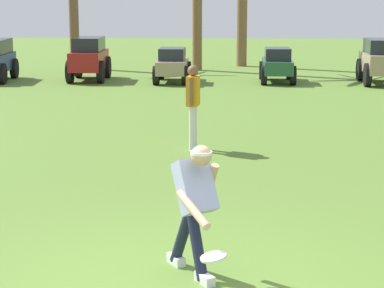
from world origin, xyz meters
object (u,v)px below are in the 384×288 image
Objects in this scene: frisbee_thrower at (195,202)px; parked_car_slot_d at (277,65)px; frisbee_in_flight at (213,257)px; teammate_near_sideline at (193,99)px; parked_car_slot_e at (380,60)px; parked_car_slot_b at (89,58)px; parked_car_slot_c at (172,65)px.

frisbee_thrower is 0.63× the size of parked_car_slot_d.
teammate_near_sideline is (-0.45, 7.00, 0.46)m from frisbee_in_flight.
frisbee_thrower is 0.90× the size of teammate_near_sideline.
frisbee_in_flight is at bearing -74.63° from frisbee_thrower.
parked_car_slot_b is at bearing 176.63° from parked_car_slot_e.
teammate_near_sideline is at bearing 92.29° from frisbee_thrower.
parked_car_slot_e reaches higher than parked_car_slot_c.
frisbee_thrower reaches higher than frisbee_in_flight.
teammate_near_sideline is 0.70× the size of parked_car_slot_d.
parked_car_slot_d is at bearing 2.42° from parked_car_slot_c.
parked_car_slot_b is 1.07× the size of parked_car_slot_d.
frisbee_thrower is 0.63× the size of parked_car_slot_c.
frisbee_thrower reaches higher than parked_car_slot_c.
parked_car_slot_d is at bearing 77.63° from teammate_near_sideline.
frisbee_in_flight is at bearing -96.06° from parked_car_slot_d.
parked_car_slot_d is at bearing -2.50° from parked_car_slot_b.
teammate_near_sideline reaches higher than frisbee_thrower.
frisbee_in_flight is 0.12× the size of parked_car_slot_e.
teammate_near_sideline is at bearing -70.58° from parked_car_slot_b.
parked_car_slot_b is 1.07× the size of parked_car_slot_c.
parked_car_slot_b is at bearing 171.58° from parked_car_slot_c.
parked_car_slot_b and parked_car_slot_e have the same top height.
parked_car_slot_c is at bearing 178.78° from parked_car_slot_e.
teammate_near_sideline reaches higher than parked_car_slot_b.
frisbee_thrower is at bearing 105.37° from frisbee_in_flight.
teammate_near_sideline is at bearing 93.66° from frisbee_in_flight.
parked_car_slot_c reaches higher than frisbee_in_flight.
frisbee_thrower is 0.59× the size of parked_car_slot_b.
parked_car_slot_e is (5.51, 10.25, -0.20)m from teammate_near_sideline.
teammate_near_sideline is 10.79m from parked_car_slot_d.
teammate_near_sideline is at bearing -102.37° from parked_car_slot_d.
parked_car_slot_b reaches higher than parked_car_slot_c.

